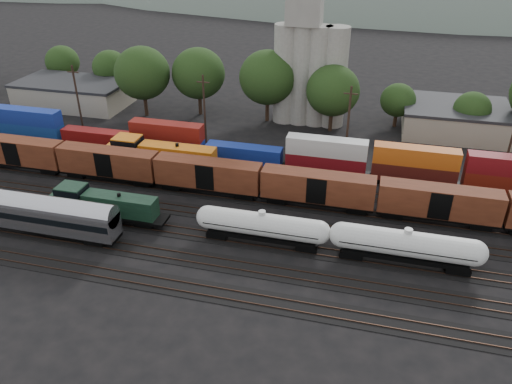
% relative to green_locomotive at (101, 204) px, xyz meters
% --- Properties ---
extents(ground, '(600.00, 600.00, 0.00)m').
position_rel_green_locomotive_xyz_m(ground, '(16.66, 5.00, -2.44)').
color(ground, black).
extents(tracks, '(180.00, 33.20, 0.20)m').
position_rel_green_locomotive_xyz_m(tracks, '(16.66, 5.00, -2.39)').
color(tracks, black).
rests_on(tracks, ground).
extents(green_locomotive, '(16.06, 2.83, 4.25)m').
position_rel_green_locomotive_xyz_m(green_locomotive, '(0.00, 0.00, 0.00)').
color(green_locomotive, black).
rests_on(green_locomotive, ground).
extents(tank_car_a, '(16.35, 2.93, 4.28)m').
position_rel_green_locomotive_xyz_m(tank_car_a, '(21.29, 0.00, 0.12)').
color(tank_car_a, silver).
rests_on(tank_car_a, ground).
extents(tank_car_b, '(17.19, 3.08, 4.50)m').
position_rel_green_locomotive_xyz_m(tank_car_b, '(37.84, -0.00, 0.24)').
color(tank_car_b, silver).
rests_on(tank_car_b, ground).
extents(passenger_coach, '(23.58, 2.91, 5.36)m').
position_rel_green_locomotive_xyz_m(passenger_coach, '(-6.94, -5.00, 0.84)').
color(passenger_coach, silver).
rests_on(passenger_coach, ground).
extents(orange_locomotive, '(19.52, 3.25, 4.88)m').
position_rel_green_locomotive_xyz_m(orange_locomotive, '(1.20, 15.00, 0.33)').
color(orange_locomotive, black).
rests_on(orange_locomotive, ground).
extents(boxcar_string, '(122.80, 2.90, 4.20)m').
position_rel_green_locomotive_xyz_m(boxcar_string, '(3.37, 10.00, 0.68)').
color(boxcar_string, black).
rests_on(boxcar_string, ground).
extents(container_wall, '(165.98, 2.60, 5.80)m').
position_rel_green_locomotive_xyz_m(container_wall, '(5.94, 20.00, 0.36)').
color(container_wall, black).
rests_on(container_wall, ground).
extents(grain_silo, '(13.40, 5.00, 29.00)m').
position_rel_green_locomotive_xyz_m(grain_silo, '(19.95, 41.00, 8.82)').
color(grain_silo, gray).
rests_on(grain_silo, ground).
extents(industrial_sheds, '(119.38, 17.26, 5.10)m').
position_rel_green_locomotive_xyz_m(industrial_sheds, '(23.29, 40.25, 0.12)').
color(industrial_sheds, '#9E937F').
rests_on(industrial_sheds, ground).
extents(tree_band, '(159.40, 21.34, 13.88)m').
position_rel_green_locomotive_xyz_m(tree_band, '(23.45, 40.02, 5.06)').
color(tree_band, black).
rests_on(tree_band, ground).
extents(utility_poles, '(122.20, 0.36, 12.00)m').
position_rel_green_locomotive_xyz_m(utility_poles, '(16.66, 27.00, 3.77)').
color(utility_poles, black).
rests_on(utility_poles, ground).
extents(distant_hills, '(860.00, 286.00, 130.00)m').
position_rel_green_locomotive_xyz_m(distant_hills, '(40.58, 265.00, -23.00)').
color(distant_hills, '#59665B').
rests_on(distant_hills, ground).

